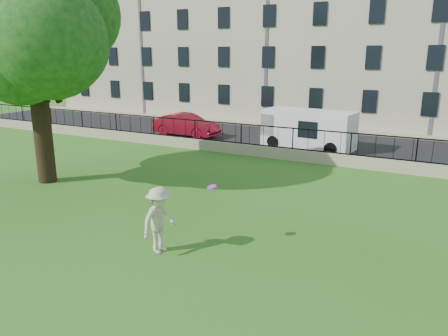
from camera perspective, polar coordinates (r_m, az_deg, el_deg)
The scene contains 11 objects.
ground at distance 13.23m, azimuth -8.85°, elevation -9.93°, with size 120.00×120.00×0.00m, color #2B6E1A.
retaining_wall at distance 23.35m, azimuth 8.89°, elevation 1.76°, with size 50.00×0.40×0.60m, color tan.
iron_railing at distance 23.17m, azimuth 8.97°, elevation 3.81°, with size 50.00×0.05×1.13m.
street at distance 27.80m, azimuth 12.06°, elevation 3.07°, with size 60.00×9.00×0.01m, color black.
sidewalk at distance 32.75m, azimuth 14.61°, elevation 4.76°, with size 60.00×1.40×0.12m, color tan.
building_row at distance 37.86m, azimuth 17.42°, elevation 16.30°, with size 56.40×10.40×13.80m.
tree at distance 20.24m, azimuth -23.95°, elevation 16.54°, with size 8.00×6.20×9.87m.
man at distance 12.44m, azimuth -8.45°, elevation -6.74°, with size 1.24×0.71×1.92m, color beige.
frisbee at distance 12.46m, azimuth -1.58°, elevation -2.50°, with size 0.27×0.27×0.03m, color #B829EC.
red_sedan at distance 29.81m, azimuth -4.94°, elevation 5.60°, with size 1.62×4.63×1.53m, color #AC152B.
white_van at distance 26.43m, azimuth 10.95°, elevation 4.99°, with size 5.31×2.07×2.23m, color white.
Camera 1 is at (7.32, -9.55, 5.49)m, focal length 35.00 mm.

